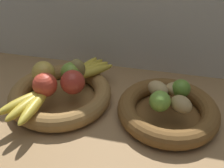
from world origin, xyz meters
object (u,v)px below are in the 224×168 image
(fruit_bowl_right, at_px, (168,110))
(apple_golden_left, at_px, (43,72))
(lime_far, at_px, (181,89))
(banana_bunch_back, at_px, (88,70))
(potato_back, at_px, (177,89))
(fruit_bowl_left, at_px, (61,94))
(apple_red_right, at_px, (73,82))
(pear_brown, at_px, (77,69))
(lime_near, at_px, (160,101))
(apple_red_front, at_px, (45,85))
(potato_oblong, at_px, (158,89))
(banana_bunch_front, at_px, (29,103))
(apple_green_back, at_px, (71,72))
(potato_small, at_px, (181,104))

(fruit_bowl_right, distance_m, apple_golden_left, 0.42)
(lime_far, bearing_deg, banana_bunch_back, 168.63)
(potato_back, bearing_deg, fruit_bowl_left, -173.04)
(fruit_bowl_left, bearing_deg, banana_bunch_back, 57.46)
(banana_bunch_back, bearing_deg, potato_back, -10.77)
(fruit_bowl_right, bearing_deg, apple_red_right, -176.81)
(pear_brown, relative_size, lime_near, 1.21)
(apple_red_front, bearing_deg, potato_oblong, 12.85)
(apple_red_right, bearing_deg, lime_far, 9.77)
(fruit_bowl_left, bearing_deg, pear_brown, 57.78)
(banana_bunch_back, bearing_deg, apple_red_right, -95.63)
(apple_red_front, bearing_deg, banana_bunch_front, -106.36)
(apple_green_back, bearing_deg, potato_oblong, -3.12)
(apple_red_front, distance_m, banana_bunch_back, 0.18)
(fruit_bowl_right, xyz_separation_m, pear_brown, (-0.31, 0.06, 0.07))
(banana_bunch_back, xyz_separation_m, lime_far, (0.32, -0.06, 0.01))
(lime_far, bearing_deg, pear_brown, 176.17)
(banana_bunch_front, relative_size, potato_oblong, 2.56)
(apple_golden_left, relative_size, banana_bunch_front, 0.42)
(banana_bunch_front, height_order, potato_small, potato_small)
(pear_brown, distance_m, banana_bunch_back, 0.05)
(potato_oblong, distance_m, potato_back, 0.06)
(banana_bunch_front, bearing_deg, fruit_bowl_right, 16.44)
(apple_green_back, relative_size, banana_bunch_front, 0.37)
(fruit_bowl_left, relative_size, potato_back, 4.68)
(apple_green_back, xyz_separation_m, lime_near, (0.30, -0.09, -0.00))
(apple_red_front, height_order, lime_near, apple_red_front)
(fruit_bowl_right, xyz_separation_m, apple_green_back, (-0.33, 0.04, 0.06))
(apple_golden_left, relative_size, pear_brown, 1.02)
(potato_oblong, distance_m, lime_far, 0.07)
(fruit_bowl_left, height_order, apple_golden_left, apple_golden_left)
(apple_green_back, distance_m, lime_far, 0.36)
(fruit_bowl_right, relative_size, pear_brown, 4.20)
(banana_bunch_back, relative_size, potato_small, 2.66)
(apple_green_back, xyz_separation_m, apple_red_right, (0.03, -0.06, 0.00))
(apple_red_front, height_order, potato_back, apple_red_front)
(apple_red_front, distance_m, potato_small, 0.41)
(potato_back, bearing_deg, lime_far, -27.26)
(apple_red_right, relative_size, lime_far, 1.34)
(fruit_bowl_right, distance_m, banana_bunch_back, 0.31)
(apple_red_right, height_order, potato_small, apple_red_right)
(banana_bunch_back, bearing_deg, fruit_bowl_right, -19.96)
(pear_brown, distance_m, banana_bunch_front, 0.20)
(fruit_bowl_left, bearing_deg, potato_back, 6.96)
(apple_red_right, height_order, pear_brown, apple_red_right)
(potato_small, bearing_deg, potato_back, 98.97)
(potato_oblong, distance_m, lime_near, 0.07)
(apple_red_front, distance_m, banana_bunch_front, 0.07)
(apple_green_back, bearing_deg, fruit_bowl_right, -7.79)
(apple_green_back, relative_size, potato_small, 1.03)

